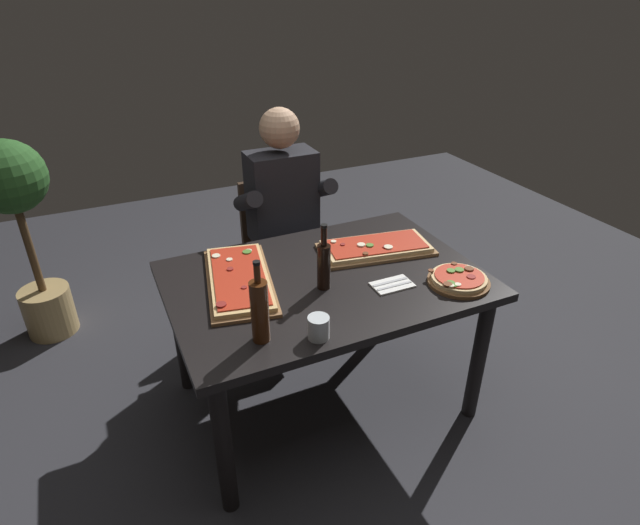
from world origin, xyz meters
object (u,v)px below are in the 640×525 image
at_px(dining_table, 325,295).
at_px(tumbler_near_camera, 319,329).
at_px(diner_chair, 280,244).
at_px(seated_diner, 285,213).
at_px(wine_bottle_dark, 324,264).
at_px(oil_bottle_amber, 260,310).
at_px(potted_plant_corner, 21,219).
at_px(pizza_rectangular_front, 376,247).
at_px(pizza_rectangular_left, 239,279).
at_px(pizza_round_far, 459,280).

height_order(dining_table, tumbler_near_camera, tumbler_near_camera).
distance_m(dining_table, diner_chair, 0.88).
xyz_separation_m(dining_table, seated_diner, (0.10, 0.74, 0.10)).
bearing_deg(wine_bottle_dark, tumbler_near_camera, -118.43).
bearing_deg(tumbler_near_camera, oil_bottle_amber, 158.23).
distance_m(wine_bottle_dark, potted_plant_corner, 1.80).
xyz_separation_m(dining_table, diner_chair, (0.10, 0.86, -0.16)).
relative_size(pizza_rectangular_front, potted_plant_corner, 0.49).
relative_size(pizza_rectangular_front, pizza_rectangular_left, 0.89).
bearing_deg(pizza_rectangular_left, seated_diner, 53.03).
bearing_deg(tumbler_near_camera, dining_table, 61.61).
height_order(dining_table, pizza_round_far, pizza_round_far).
bearing_deg(diner_chair, oil_bottle_amber, -113.66).
bearing_deg(wine_bottle_dark, potted_plant_corner, 132.91).
relative_size(oil_bottle_amber, seated_diner, 0.25).
xyz_separation_m(pizza_rectangular_front, oil_bottle_amber, (-0.75, -0.43, 0.11)).
bearing_deg(potted_plant_corner, wine_bottle_dark, -47.09).
height_order(wine_bottle_dark, diner_chair, wine_bottle_dark).
relative_size(diner_chair, potted_plant_corner, 0.72).
distance_m(dining_table, tumbler_near_camera, 0.47).
bearing_deg(pizza_round_far, potted_plant_corner, 139.12).
distance_m(tumbler_near_camera, seated_diner, 1.17).
height_order(pizza_round_far, wine_bottle_dark, wine_bottle_dark).
bearing_deg(tumbler_near_camera, potted_plant_corner, 122.86).
bearing_deg(dining_table, pizza_round_far, -30.33).
xyz_separation_m(pizza_rectangular_left, pizza_round_far, (0.88, -0.42, 0.00)).
relative_size(tumbler_near_camera, seated_diner, 0.07).
height_order(wine_bottle_dark, oil_bottle_amber, oil_bottle_amber).
bearing_deg(seated_diner, pizza_rectangular_left, -126.97).
distance_m(pizza_round_far, diner_chair, 1.26).
distance_m(pizza_rectangular_front, seated_diner, 0.66).
distance_m(dining_table, pizza_rectangular_front, 0.38).
relative_size(pizza_round_far, wine_bottle_dark, 0.91).
xyz_separation_m(pizza_rectangular_left, seated_diner, (0.47, 0.62, -0.02)).
relative_size(pizza_rectangular_front, pizza_round_far, 2.16).
relative_size(wine_bottle_dark, diner_chair, 0.35).
relative_size(dining_table, pizza_rectangular_front, 2.36).
bearing_deg(seated_diner, dining_table, -97.77).
bearing_deg(dining_table, wine_bottle_dark, -118.21).
distance_m(wine_bottle_dark, seated_diner, 0.83).
distance_m(diner_chair, seated_diner, 0.28).
bearing_deg(pizza_round_far, seated_diner, 111.79).
height_order(dining_table, pizza_rectangular_left, pizza_rectangular_left).
bearing_deg(dining_table, pizza_rectangular_front, 19.61).
bearing_deg(oil_bottle_amber, dining_table, 37.25).
relative_size(dining_table, pizza_rectangular_left, 2.10).
bearing_deg(wine_bottle_dark, dining_table, 61.79).
bearing_deg(pizza_round_far, oil_bottle_amber, -179.26).
distance_m(wine_bottle_dark, tumbler_near_camera, 0.37).
xyz_separation_m(pizza_rectangular_front, seated_diner, (-0.24, 0.62, -0.02)).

